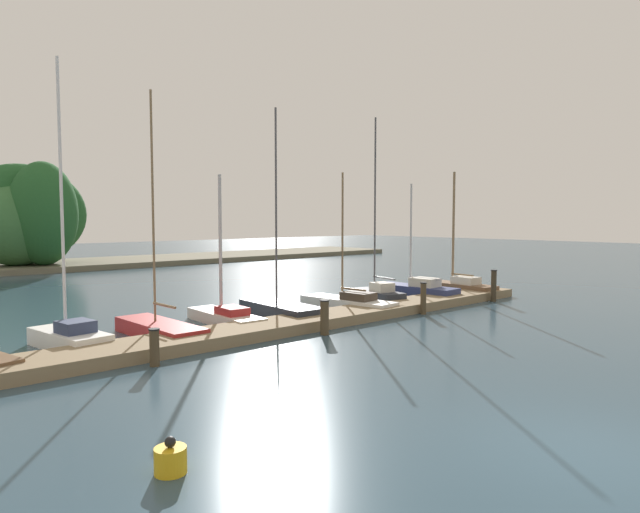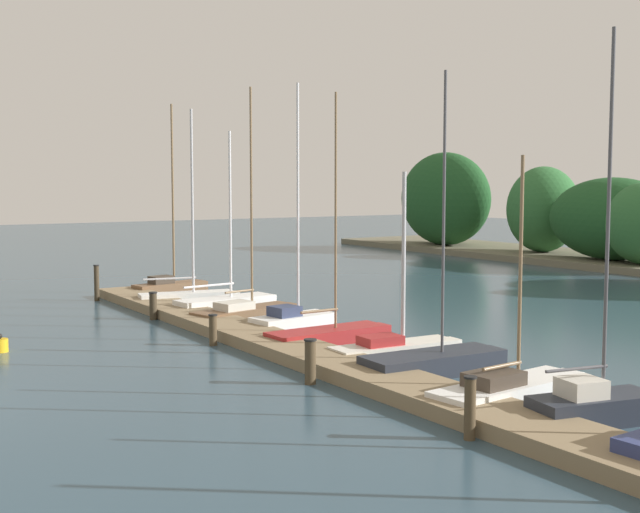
# 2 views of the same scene
# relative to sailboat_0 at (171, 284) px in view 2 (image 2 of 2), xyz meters

# --- Properties ---
(dock_pier) EXTENTS (30.25, 1.80, 0.35)m
(dock_pier) POSITION_rel_sailboat_0_xyz_m (14.29, -2.11, -0.27)
(dock_pier) COLOR #847051
(dock_pier) RESTS_ON ground
(sailboat_0) EXTENTS (1.49, 3.56, 8.21)m
(sailboat_0) POSITION_rel_sailboat_0_xyz_m (0.00, 0.00, 0.00)
(sailboat_0) COLOR brown
(sailboat_0) RESTS_ON ground
(sailboat_1) EXTENTS (1.63, 4.06, 7.73)m
(sailboat_1) POSITION_rel_sailboat_0_xyz_m (3.36, -0.54, -0.05)
(sailboat_1) COLOR white
(sailboat_1) RESTS_ON ground
(sailboat_2) EXTENTS (1.55, 4.20, 6.77)m
(sailboat_2) POSITION_rel_sailboat_0_xyz_m (5.69, -0.02, -0.10)
(sailboat_2) COLOR white
(sailboat_2) RESTS_ON ground
(sailboat_3) EXTENTS (1.98, 4.43, 8.18)m
(sailboat_3) POSITION_rel_sailboat_0_xyz_m (7.87, -0.33, -0.11)
(sailboat_3) COLOR brown
(sailboat_3) RESTS_ON ground
(sailboat_4) EXTENTS (1.52, 3.19, 8.07)m
(sailboat_4) POSITION_rel_sailboat_0_xyz_m (10.56, 0.02, -0.04)
(sailboat_4) COLOR white
(sailboat_4) RESTS_ON ground
(sailboat_5) EXTENTS (1.28, 4.17, 7.53)m
(sailboat_5) POSITION_rel_sailboat_0_xyz_m (13.12, -0.17, -0.15)
(sailboat_5) COLOR maroon
(sailboat_5) RESTS_ON ground
(sailboat_6) EXTENTS (1.21, 4.09, 5.15)m
(sailboat_6) POSITION_rel_sailboat_0_xyz_m (15.79, 0.25, -0.13)
(sailboat_6) COLOR silver
(sailboat_6) RESTS_ON ground
(sailboat_7) EXTENTS (1.49, 4.11, 7.63)m
(sailboat_7) POSITION_rel_sailboat_0_xyz_m (17.92, -0.08, -0.12)
(sailboat_7) COLOR #232833
(sailboat_7) RESTS_ON ground
(sailboat_8) EXTENTS (1.52, 4.48, 5.45)m
(sailboat_8) POSITION_rel_sailboat_0_xyz_m (20.96, -0.55, -0.14)
(sailboat_8) COLOR white
(sailboat_8) RESTS_ON ground
(sailboat_9) EXTENTS (1.53, 2.98, 7.88)m
(sailboat_9) POSITION_rel_sailboat_0_xyz_m (23.04, -0.27, -0.02)
(sailboat_9) COLOR #232833
(sailboat_9) RESTS_ON ground
(mooring_piling_0) EXTENTS (0.24, 0.24, 1.48)m
(mooring_piling_0) POSITION_rel_sailboat_0_xyz_m (0.30, -3.39, 0.30)
(mooring_piling_0) COLOR #3D3323
(mooring_piling_0) RESTS_ON ground
(mooring_piling_1) EXTENTS (0.30, 0.30, 0.98)m
(mooring_piling_1) POSITION_rel_sailboat_0_xyz_m (6.06, -3.16, 0.05)
(mooring_piling_1) COLOR #3D3323
(mooring_piling_1) RESTS_ON ground
(mooring_piling_2) EXTENTS (0.27, 0.27, 0.94)m
(mooring_piling_2) POSITION_rel_sailboat_0_xyz_m (11.52, -3.39, 0.03)
(mooring_piling_2) COLOR #4C3D28
(mooring_piling_2) RESTS_ON ground
(mooring_piling_3) EXTENTS (0.31, 0.31, 1.10)m
(mooring_piling_3) POSITION_rel_sailboat_0_xyz_m (17.15, -3.45, 0.11)
(mooring_piling_3) COLOR #4C3D28
(mooring_piling_3) RESTS_ON ground
(mooring_piling_4) EXTENTS (0.25, 0.25, 1.22)m
(mooring_piling_4) POSITION_rel_sailboat_0_xyz_m (22.48, -3.20, 0.17)
(mooring_piling_4) COLOR #4C3D28
(mooring_piling_4) RESTS_ON ground
(channel_buoy_0) EXTENTS (0.47, 0.47, 0.54)m
(channel_buoy_0) POSITION_rel_sailboat_0_xyz_m (9.11, -8.98, -0.24)
(channel_buoy_0) COLOR gold
(channel_buoy_0) RESTS_ON ground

